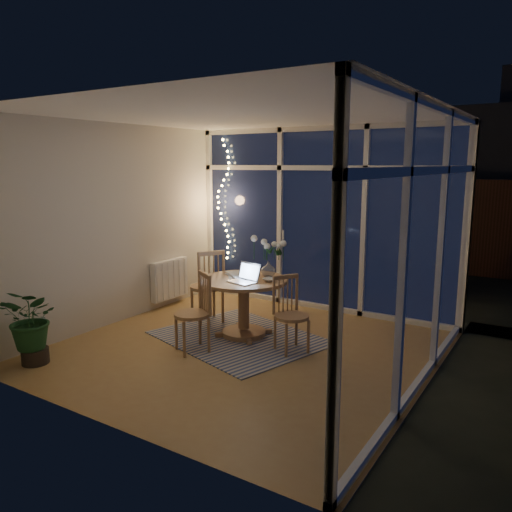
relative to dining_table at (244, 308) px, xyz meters
name	(u,v)px	position (x,y,z in m)	size (l,w,h in m)	color
floor	(245,349)	(0.26, -0.36, -0.36)	(4.00, 4.00, 0.00)	#9B7443
ceiling	(244,114)	(0.26, -0.36, 2.24)	(4.00, 4.00, 0.00)	white
wall_back	(322,220)	(0.26, 1.64, 0.94)	(4.00, 0.04, 2.60)	beige
wall_front	(99,268)	(0.26, -2.36, 0.94)	(4.00, 0.04, 2.60)	beige
wall_left	(117,225)	(-1.74, -0.36, 0.94)	(0.04, 4.00, 2.60)	beige
wall_right	(432,254)	(2.26, -0.36, 0.94)	(0.04, 4.00, 2.60)	beige
window_wall_back	(321,220)	(0.26, 1.60, 0.94)	(4.00, 0.10, 2.60)	silver
window_wall_right	(428,253)	(2.22, -0.36, 0.94)	(0.10, 4.00, 2.60)	silver
radiator	(170,279)	(-1.68, 0.54, 0.04)	(0.10, 0.70, 0.58)	white
fairy_lights	(223,200)	(-1.39, 1.52, 1.16)	(0.24, 0.10, 1.85)	#F2CB61
garden_patio	(410,277)	(0.76, 4.64, -0.42)	(12.00, 6.00, 0.10)	black
garden_fence	(395,223)	(0.26, 5.14, 0.54)	(11.00, 0.08, 1.80)	#331E12
neighbour_roof	(447,159)	(0.56, 8.14, 1.84)	(7.00, 3.00, 2.20)	#33363D
garden_shrubs	(313,257)	(-0.54, 3.04, 0.09)	(0.90, 0.90, 0.90)	black
rug	(239,338)	(0.00, -0.10, -0.35)	(1.89, 1.51, 0.01)	beige
dining_table	(244,308)	(0.00, 0.00, 0.00)	(1.06, 1.06, 0.72)	#9F7C47
chair_left	(207,285)	(-0.73, 0.21, 0.14)	(0.46, 0.46, 1.00)	#9F7C47
chair_right	(292,315)	(0.75, -0.15, 0.07)	(0.40, 0.40, 0.87)	#9F7C47
chair_front	(192,313)	(-0.21, -0.73, 0.09)	(0.42, 0.42, 0.90)	#9F7C47
laptop	(242,272)	(0.09, -0.17, 0.48)	(0.33, 0.28, 0.24)	silver
flower_vase	(268,268)	(0.19, 0.27, 0.47)	(0.20, 0.20, 0.21)	white
bowl	(269,280)	(0.33, 0.06, 0.38)	(0.15, 0.15, 0.04)	white
newspapers	(241,275)	(-0.12, 0.13, 0.37)	(0.36, 0.27, 0.02)	white
phone	(234,279)	(-0.06, -0.10, 0.36)	(0.10, 0.05, 0.01)	black
potted_plant	(33,329)	(-1.39, -1.89, 0.02)	(0.54, 0.47, 0.76)	#18431F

